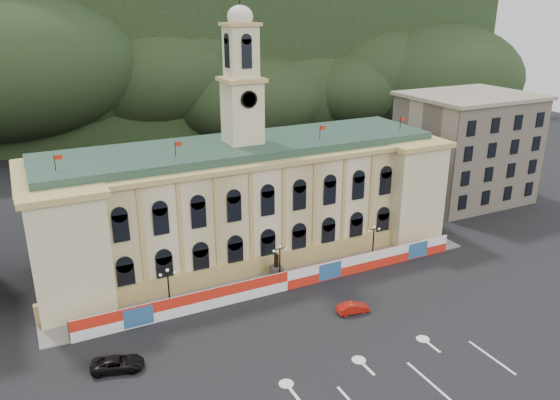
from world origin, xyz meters
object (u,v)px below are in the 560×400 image
statue (276,271)px  red_sedan (353,308)px  black_suv (118,364)px  lamp_center (280,261)px

statue → red_sedan: size_ratio=0.96×
statue → black_suv: (-21.47, -9.57, -0.50)m
lamp_center → red_sedan: 11.09m
statue → lamp_center: size_ratio=0.72×
lamp_center → statue: bearing=90.0°
statue → lamp_center: (0.00, -1.00, 1.89)m
lamp_center → black_suv: 23.24m
statue → black_suv: bearing=-156.0°
statue → black_suv: statue is taller
lamp_center → black_suv: (-21.47, -8.57, -2.39)m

